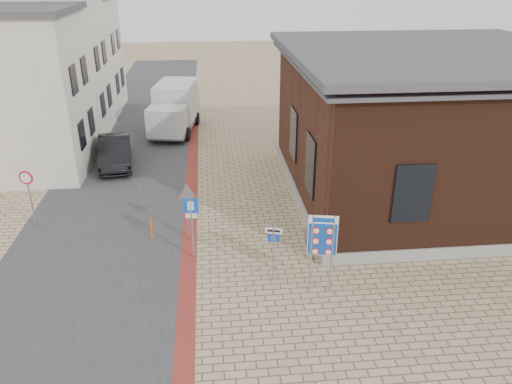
{
  "coord_description": "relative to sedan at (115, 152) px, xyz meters",
  "views": [
    {
      "loc": [
        -1.06,
        -14.27,
        10.14
      ],
      "look_at": [
        0.66,
        2.95,
        2.2
      ],
      "focal_mm": 35.0,
      "sensor_mm": 36.0,
      "label": 1
    }
  ],
  "objects": [
    {
      "name": "bike_rack",
      "position": [
        8.83,
        -9.86,
        -0.52
      ],
      "size": [
        0.08,
        1.8,
        0.6
      ],
      "color": "slate",
      "rests_on": "ground"
    },
    {
      "name": "curb_strip",
      "position": [
        4.18,
        -2.06,
        -0.77
      ],
      "size": [
        0.6,
        40.0,
        0.02
      ],
      "primitive_type": "cube",
      "color": "maroon",
      "rests_on": "ground"
    },
    {
      "name": "essen_sign",
      "position": [
        7.18,
        -11.76,
        0.65
      ],
      "size": [
        0.58,
        0.19,
        2.2
      ],
      "rotation": [
        0.0,
        0.0,
        -0.26
      ],
      "color": "gray",
      "rests_on": "ground"
    },
    {
      "name": "road_strip",
      "position": [
        0.68,
        2.94,
        -0.78
      ],
      "size": [
        7.0,
        60.0,
        0.02
      ],
      "primitive_type": "cube",
      "color": "#38383A",
      "rests_on": "ground"
    },
    {
      "name": "sedan",
      "position": [
        0.0,
        0.0,
        0.0
      ],
      "size": [
        2.33,
        4.97,
        1.57
      ],
      "primitive_type": "imported",
      "rotation": [
        0.0,
        0.0,
        0.14
      ],
      "color": "black",
      "rests_on": "ground"
    },
    {
      "name": "yield_sign",
      "position": [
        4.18,
        -8.56,
        1.04
      ],
      "size": [
        0.83,
        0.32,
        2.39
      ],
      "rotation": [
        0.0,
        0.0,
        0.31
      ],
      "color": "gray",
      "rests_on": "ground"
    },
    {
      "name": "brick_building",
      "position": [
        15.17,
        -5.06,
        2.7
      ],
      "size": [
        13.0,
        13.0,
        6.8
      ],
      "color": "gray",
      "rests_on": "ground"
    },
    {
      "name": "townhouse_far",
      "position": [
        -4.81,
        11.94,
        3.38
      ],
      "size": [
        7.4,
        6.4,
        8.3
      ],
      "color": "silver",
      "rests_on": "ground"
    },
    {
      "name": "speed_sign",
      "position": [
        -2.32,
        -6.85,
        0.92
      ],
      "size": [
        0.59,
        0.15,
        2.53
      ],
      "rotation": [
        0.0,
        0.0,
        -0.21
      ],
      "color": "gray",
      "rests_on": "ground"
    },
    {
      "name": "parking_sign",
      "position": [
        4.38,
        -10.06,
        0.97
      ],
      "size": [
        0.57,
        0.09,
        2.57
      ],
      "rotation": [
        0.0,
        0.0,
        -0.09
      ],
      "color": "gray",
      "rests_on": "ground"
    },
    {
      "name": "townhouse_mid",
      "position": [
        -4.81,
        5.94,
        3.78
      ],
      "size": [
        7.4,
        6.4,
        9.1
      ],
      "color": "silver",
      "rests_on": "ground"
    },
    {
      "name": "bollard",
      "position": [
        2.68,
        -8.39,
        -0.32
      ],
      "size": [
        0.09,
        0.09,
        0.93
      ],
      "primitive_type": "cylinder",
      "rotation": [
        0.0,
        0.0,
        0.09
      ],
      "color": "#F9590D",
      "rests_on": "ground"
    },
    {
      "name": "border_sign",
      "position": [
        8.68,
        -12.5,
        1.25
      ],
      "size": [
        0.96,
        0.24,
        2.84
      ],
      "rotation": [
        0.0,
        0.0,
        -0.2
      ],
      "color": "gray",
      "rests_on": "ground"
    },
    {
      "name": "townhouse_near",
      "position": [
        -4.81,
        -0.06,
        3.38
      ],
      "size": [
        7.4,
        6.4,
        8.3
      ],
      "color": "silver",
      "rests_on": "ground"
    },
    {
      "name": "ground",
      "position": [
        6.18,
        -12.06,
        -0.79
      ],
      "size": [
        120.0,
        120.0,
        0.0
      ],
      "primitive_type": "plane",
      "color": "tan",
      "rests_on": "ground"
    },
    {
      "name": "box_truck",
      "position": [
        3.01,
        5.87,
        0.8
      ],
      "size": [
        3.23,
        6.16,
        3.06
      ],
      "rotation": [
        0.0,
        0.0,
        -0.16
      ],
      "color": "slate",
      "rests_on": "ground"
    }
  ]
}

